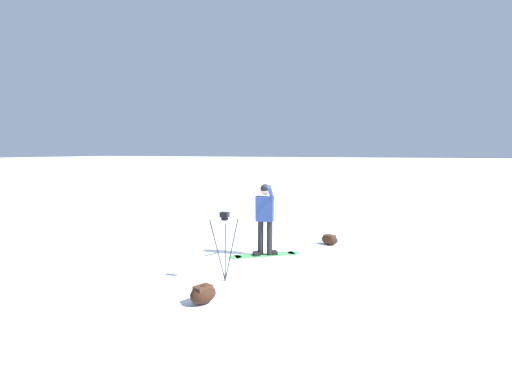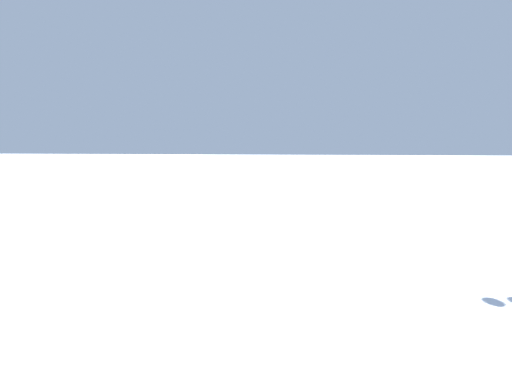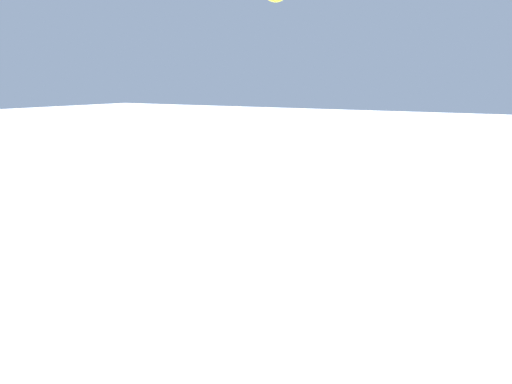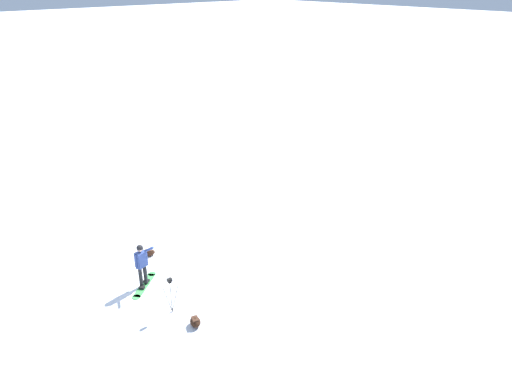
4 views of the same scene
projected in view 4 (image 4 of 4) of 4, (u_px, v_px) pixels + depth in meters
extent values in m
plane|color=white|center=(162.00, 287.00, 17.50)|extent=(300.00, 300.00, 0.00)
cylinder|color=black|center=(145.00, 274.00, 17.51)|extent=(0.14, 0.14, 0.84)
cylinder|color=black|center=(141.00, 277.00, 17.35)|extent=(0.14, 0.14, 0.84)
cube|color=navy|center=(141.00, 259.00, 17.13)|extent=(0.33, 0.44, 0.60)
sphere|color=tan|center=(140.00, 249.00, 16.94)|extent=(0.23, 0.23, 0.23)
sphere|color=black|center=(140.00, 248.00, 16.93)|extent=(0.24, 0.24, 0.24)
cylinder|color=navy|center=(149.00, 250.00, 16.95)|extent=(0.55, 0.19, 0.42)
cylinder|color=navy|center=(136.00, 261.00, 16.99)|extent=(0.09, 0.09, 0.60)
cube|color=#3F994C|center=(144.00, 285.00, 17.60)|extent=(1.12, 1.35, 0.02)
cylinder|color=#3F994C|center=(152.00, 274.00, 18.25)|extent=(0.30, 0.30, 0.02)
cylinder|color=#3F994C|center=(136.00, 297.00, 16.94)|extent=(0.30, 0.30, 0.02)
cube|color=black|center=(147.00, 281.00, 17.77)|extent=(0.24, 0.23, 0.08)
cube|color=black|center=(142.00, 288.00, 17.38)|extent=(0.24, 0.23, 0.08)
ellipsoid|color=black|center=(195.00, 322.00, 15.54)|extent=(0.56, 0.49, 0.30)
cube|color=#402618|center=(195.00, 319.00, 15.50)|extent=(0.34, 0.29, 0.08)
cylinder|color=#262628|center=(168.00, 299.00, 15.89)|extent=(0.07, 0.33, 1.20)
cylinder|color=#262628|center=(175.00, 298.00, 15.96)|extent=(0.30, 0.18, 1.20)
cylinder|color=#262628|center=(171.00, 294.00, 16.13)|extent=(0.30, 0.19, 1.20)
cube|color=black|center=(170.00, 282.00, 15.74)|extent=(0.10, 0.10, 0.06)
cube|color=black|center=(169.00, 280.00, 15.70)|extent=(0.12, 0.16, 0.10)
ellipsoid|color=black|center=(149.00, 253.00, 19.41)|extent=(0.51, 0.58, 0.26)
cube|color=#402618|center=(149.00, 251.00, 19.37)|extent=(0.31, 0.35, 0.08)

